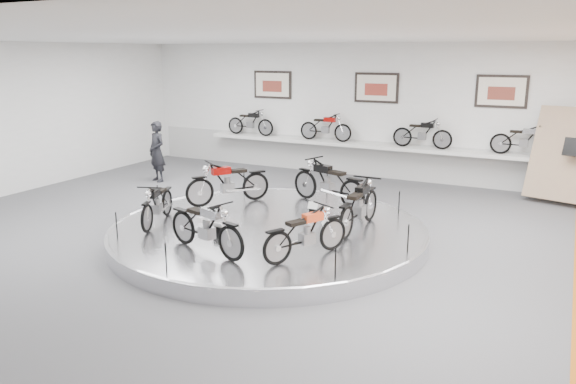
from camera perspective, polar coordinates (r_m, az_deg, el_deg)
The scene contains 21 objects.
floor at distance 11.29m, azimuth -2.73°, elevation -5.27°, with size 16.00×16.00×0.00m, color #505052.
ceiling at distance 10.66m, azimuth -2.99°, elevation 15.47°, with size 16.00×16.00×0.00m, color white.
wall_back at distance 17.17m, azimuth 8.92°, elevation 8.09°, with size 16.00×16.00×0.00m, color white.
dado_band at distance 17.36m, azimuth 8.72°, elevation 3.32°, with size 15.68×0.04×1.10m, color #BCBCBA.
display_platform at distance 11.49m, azimuth -2.00°, elevation -4.13°, with size 6.40×6.40×0.30m, color silver.
platform_rim at distance 11.45m, azimuth -2.00°, elevation -3.56°, with size 6.40×6.40×0.10m, color #B2B2BA.
shelf at distance 17.02m, azimuth 8.47°, elevation 4.66°, with size 11.00×0.55×0.10m, color silver.
poster_left at distance 18.47m, azimuth -1.59°, elevation 10.84°, with size 1.35×0.06×0.88m, color white.
poster_center at distance 17.08m, azimuth 8.97°, elevation 10.42°, with size 1.35×0.06×0.88m, color white.
poster_right at distance 16.33m, azimuth 20.87°, elevation 9.53°, with size 1.35×0.06×0.88m, color white.
shelf_bike_a at distance 18.70m, azimuth -3.84°, elevation 6.90°, with size 1.22×0.42×0.73m, color black, non-canonical shape.
shelf_bike_b at distance 17.48m, azimuth 3.84°, elevation 6.40°, with size 1.22×0.42×0.73m, color #8C0805, non-canonical shape.
shelf_bike_c at distance 16.55m, azimuth 13.47°, elevation 5.62°, with size 1.22×0.42×0.73m, color black, non-canonical shape.
shelf_bike_d at distance 16.15m, azimuth 22.83°, elevation 4.70°, with size 1.22×0.42×0.73m, color #9FA0A4, non-canonical shape.
bike_a at distance 11.12m, azimuth 7.24°, elevation -1.35°, with size 1.70×0.60×1.00m, color black, non-canonical shape.
bike_b at distance 12.93m, azimuth 4.10°, elevation 1.02°, with size 1.78×0.63×1.05m, color black, non-canonical shape.
bike_c at distance 13.01m, azimuth -6.10°, elevation 1.00°, with size 1.74×0.61×1.02m, color #8C0805, non-canonical shape.
bike_d at distance 11.74m, azimuth -13.16°, elevation -1.12°, with size 1.48×0.52×0.87m, color black, non-canonical shape.
bike_e at distance 9.90m, azimuth -8.34°, elevation -3.46°, with size 1.63×0.57×0.96m, color #9FA0A4, non-canonical shape.
bike_f at distance 9.57m, azimuth 1.85°, elevation -4.14°, with size 1.52×0.54×0.89m, color #D5431D, non-canonical shape.
visitor at distance 16.94m, azimuth -13.18°, elevation 4.02°, with size 0.65×0.43×1.78m, color black.
Camera 1 is at (5.30, -9.24, 3.73)m, focal length 35.00 mm.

